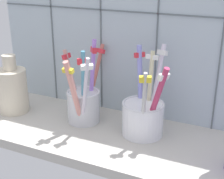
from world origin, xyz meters
TOP-DOWN VIEW (x-y plane):
  - counter_slab at (0.00, 0.00)cm, footprint 64.00×22.00cm
  - tile_wall_back at (0.00, 12.00)cm, footprint 64.00×2.20cm
  - toothbrush_cup_left at (-6.66, 2.79)cm, footprint 10.27×15.40cm
  - toothbrush_cup_right at (6.89, 3.03)cm, footprint 10.09×11.60cm
  - ceramic_vase at (-23.95, 0.58)cm, footprint 6.79×6.79cm

SIDE VIEW (x-z plane):
  - counter_slab at x=0.00cm, z-range 0.00..2.00cm
  - toothbrush_cup_right at x=6.89cm, z-range -2.56..15.17cm
  - toothbrush_cup_left at x=-6.66cm, z-range -2.27..15.57cm
  - ceramic_vase at x=-23.95cm, z-range 0.69..14.12cm
  - tile_wall_back at x=0.00cm, z-range 0.00..45.00cm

